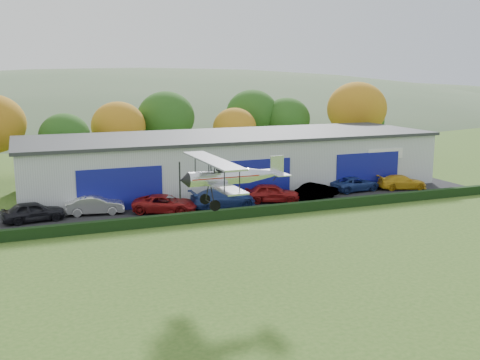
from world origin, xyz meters
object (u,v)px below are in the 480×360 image
object	(u,v)px
car_1	(95,205)
car_5	(317,191)
biplane	(228,175)
car_3	(223,198)
hangar	(231,161)
car_7	(402,182)
car_4	(272,193)
car_0	(33,211)
car_6	(355,184)
car_2	(165,204)

from	to	relation	value
car_1	car_5	bearing A→B (deg)	-86.75
biplane	car_3	bearing A→B (deg)	70.64
hangar	car_1	bearing A→B (deg)	-155.08
hangar	car_7	distance (m)	16.91
hangar	car_4	size ratio (longest dim) A/B	8.37
car_1	car_7	size ratio (longest dim) A/B	0.97
car_0	biplane	xyz separation A→B (m)	(9.82, -16.45, 4.95)
car_3	car_0	bearing A→B (deg)	86.37
car_3	car_6	world-z (taller)	car_3
car_0	car_6	world-z (taller)	car_0
car_0	biplane	world-z (taller)	biplane
car_1	car_4	distance (m)	15.07
car_4	car_6	bearing A→B (deg)	-61.29
biplane	car_7	bearing A→B (deg)	33.12
car_2	biplane	bearing A→B (deg)	-156.09
car_2	biplane	distance (m)	16.27
car_4	car_5	xyz separation A→B (m)	(4.35, -0.26, -0.10)
biplane	car_0	bearing A→B (deg)	120.14
car_2	car_3	distance (m)	4.93
car_6	biplane	bearing A→B (deg)	125.69
car_3	car_6	bearing A→B (deg)	-81.80
biplane	car_5	bearing A→B (deg)	46.58
car_7	biplane	world-z (taller)	biplane
hangar	car_4	bearing A→B (deg)	-83.81
hangar	biplane	size ratio (longest dim) A/B	5.84
car_2	car_5	bearing A→B (deg)	-65.47
car_2	car_6	bearing A→B (deg)	-60.42
car_2	car_7	bearing A→B (deg)	-63.64
hangar	biplane	world-z (taller)	biplane
car_6	hangar	bearing A→B (deg)	52.01
car_4	car_5	bearing A→B (deg)	-73.18
hangar	car_5	distance (m)	9.87
hangar	car_4	xyz separation A→B (m)	(0.86, -7.91, -1.78)
car_1	biplane	world-z (taller)	biplane
car_6	car_4	bearing A→B (deg)	92.69
car_0	car_5	bearing A→B (deg)	-98.98
car_0	car_1	xyz separation A→B (m)	(4.69, 0.56, -0.03)
car_5	car_0	bearing A→B (deg)	66.16
car_4	biplane	bearing A→B (deg)	168.03
car_4	biplane	size ratio (longest dim) A/B	0.70
car_6	car_7	bearing A→B (deg)	-107.05
car_0	car_1	bearing A→B (deg)	-89.69
car_0	car_6	distance (m)	29.17
hangar	car_3	world-z (taller)	hangar
car_2	car_3	xyz separation A→B (m)	(4.92, -0.21, 0.09)
car_4	car_3	bearing A→B (deg)	115.25
hangar	car_3	xyz separation A→B (m)	(-3.87, -8.32, -1.79)
car_2	biplane	size ratio (longest dim) A/B	0.75
car_2	hangar	bearing A→B (deg)	-22.54
hangar	car_6	world-z (taller)	hangar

